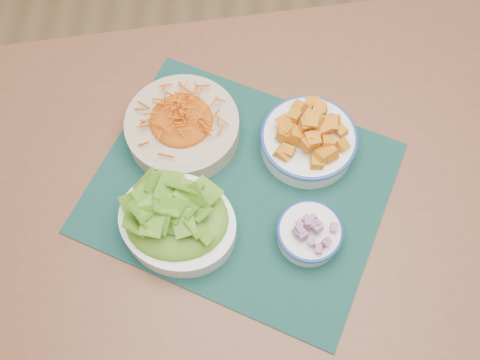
{
  "coord_description": "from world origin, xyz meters",
  "views": [
    {
      "loc": [
        -0.33,
        -0.81,
        1.71
      ],
      "look_at": [
        -0.34,
        -0.37,
        0.78
      ],
      "focal_mm": 40.0,
      "sensor_mm": 36.0,
      "label": 1
    }
  ],
  "objects_px": {
    "table": "(284,194)",
    "placemat": "(240,187)",
    "onion_bowl": "(310,232)",
    "carrot_bowl": "(182,124)",
    "lettuce_bowl": "(177,220)",
    "squash_bowl": "(309,137)"
  },
  "relations": [
    {
      "from": "placemat",
      "to": "squash_bowl",
      "type": "relative_size",
      "value": 2.85
    },
    {
      "from": "placemat",
      "to": "onion_bowl",
      "type": "height_order",
      "value": "onion_bowl"
    },
    {
      "from": "lettuce_bowl",
      "to": "onion_bowl",
      "type": "bearing_deg",
      "value": 18.57
    },
    {
      "from": "placemat",
      "to": "lettuce_bowl",
      "type": "xyz_separation_m",
      "value": [
        -0.11,
        -0.09,
        0.05
      ]
    },
    {
      "from": "squash_bowl",
      "to": "lettuce_bowl",
      "type": "height_order",
      "value": "lettuce_bowl"
    },
    {
      "from": "carrot_bowl",
      "to": "table",
      "type": "bearing_deg",
      "value": -21.68
    },
    {
      "from": "table",
      "to": "placemat",
      "type": "bearing_deg",
      "value": -172.71
    },
    {
      "from": "table",
      "to": "placemat",
      "type": "height_order",
      "value": "placemat"
    },
    {
      "from": "placemat",
      "to": "lettuce_bowl",
      "type": "distance_m",
      "value": 0.15
    },
    {
      "from": "table",
      "to": "lettuce_bowl",
      "type": "distance_m",
      "value": 0.28
    },
    {
      "from": "table",
      "to": "onion_bowl",
      "type": "xyz_separation_m",
      "value": [
        0.04,
        -0.13,
        0.13
      ]
    },
    {
      "from": "onion_bowl",
      "to": "placemat",
      "type": "bearing_deg",
      "value": 141.85
    },
    {
      "from": "onion_bowl",
      "to": "squash_bowl",
      "type": "bearing_deg",
      "value": 89.06
    },
    {
      "from": "squash_bowl",
      "to": "onion_bowl",
      "type": "height_order",
      "value": "squash_bowl"
    },
    {
      "from": "lettuce_bowl",
      "to": "squash_bowl",
      "type": "bearing_deg",
      "value": 57.8
    },
    {
      "from": "table",
      "to": "carrot_bowl",
      "type": "distance_m",
      "value": 0.27
    },
    {
      "from": "carrot_bowl",
      "to": "onion_bowl",
      "type": "height_order",
      "value": "carrot_bowl"
    },
    {
      "from": "carrot_bowl",
      "to": "squash_bowl",
      "type": "height_order",
      "value": "squash_bowl"
    },
    {
      "from": "squash_bowl",
      "to": "lettuce_bowl",
      "type": "relative_size",
      "value": 0.71
    },
    {
      "from": "table",
      "to": "onion_bowl",
      "type": "relative_size",
      "value": 9.94
    },
    {
      "from": "table",
      "to": "carrot_bowl",
      "type": "bearing_deg",
      "value": 147.83
    },
    {
      "from": "table",
      "to": "squash_bowl",
      "type": "bearing_deg",
      "value": 46.96
    }
  ]
}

